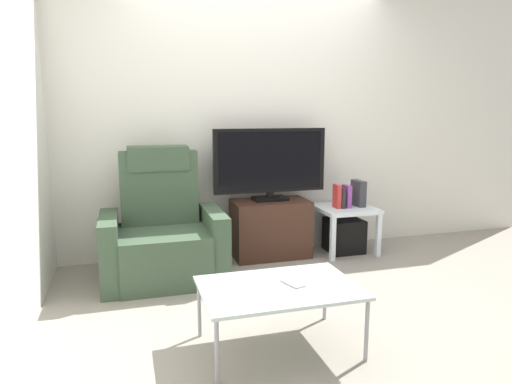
% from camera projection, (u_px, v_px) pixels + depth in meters
% --- Properties ---
extents(ground_plane, '(6.40, 6.40, 0.00)m').
position_uv_depth(ground_plane, '(296.00, 290.00, 3.52)').
color(ground_plane, gray).
extents(wall_back, '(6.40, 0.06, 2.60)m').
position_uv_depth(wall_back, '(255.00, 119.00, 4.36)').
color(wall_back, silver).
rests_on(wall_back, ground).
extents(wall_side, '(0.06, 4.48, 2.60)m').
position_uv_depth(wall_side, '(12.00, 123.00, 2.77)').
color(wall_side, silver).
rests_on(wall_side, ground).
extents(tv_stand, '(0.72, 0.41, 0.54)m').
position_uv_depth(tv_stand, '(270.00, 228.00, 4.31)').
color(tv_stand, '#3D2319').
rests_on(tv_stand, ground).
extents(television, '(1.07, 0.20, 0.67)m').
position_uv_depth(television, '(270.00, 163.00, 4.22)').
color(television, black).
rests_on(television, tv_stand).
extents(recliner_armchair, '(0.98, 0.78, 1.08)m').
position_uv_depth(recliner_armchair, '(163.00, 234.00, 3.75)').
color(recliner_armchair, '#384C38').
rests_on(recliner_armchair, ground).
extents(side_table, '(0.54, 0.54, 0.45)m').
position_uv_depth(side_table, '(345.00, 214.00, 4.45)').
color(side_table, silver).
rests_on(side_table, ground).
extents(subwoofer_box, '(0.33, 0.33, 0.33)m').
position_uv_depth(subwoofer_box, '(344.00, 235.00, 4.48)').
color(subwoofer_box, black).
rests_on(subwoofer_box, ground).
extents(book_leftmost, '(0.04, 0.12, 0.23)m').
position_uv_depth(book_leftmost, '(337.00, 196.00, 4.37)').
color(book_leftmost, red).
rests_on(book_leftmost, side_table).
extents(book_middle, '(0.03, 0.14, 0.19)m').
position_uv_depth(book_middle, '(341.00, 198.00, 4.38)').
color(book_middle, '#262626').
rests_on(book_middle, side_table).
extents(book_rightmost, '(0.04, 0.13, 0.22)m').
position_uv_depth(book_rightmost, '(347.00, 196.00, 4.40)').
color(book_rightmost, purple).
rests_on(book_rightmost, side_table).
extents(game_console, '(0.07, 0.20, 0.25)m').
position_uv_depth(game_console, '(358.00, 193.00, 4.46)').
color(game_console, '#333338').
rests_on(game_console, side_table).
extents(coffee_table, '(0.90, 0.60, 0.38)m').
position_uv_depth(coffee_table, '(279.00, 290.00, 2.61)').
color(coffee_table, '#B2C6C1').
rests_on(coffee_table, ground).
extents(cell_phone, '(0.12, 0.16, 0.01)m').
position_uv_depth(cell_phone, '(293.00, 283.00, 2.63)').
color(cell_phone, '#B7B7BC').
rests_on(cell_phone, coffee_table).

